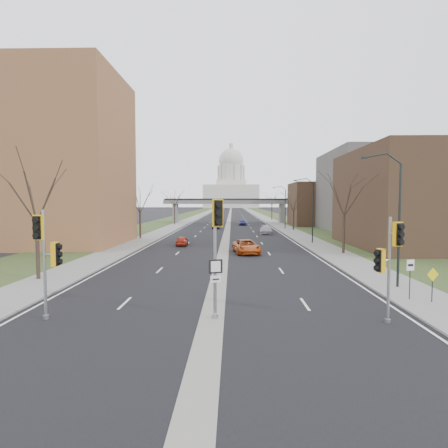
{
  "coord_description": "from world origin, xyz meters",
  "views": [
    {
      "loc": [
        0.98,
        -18.38,
        5.68
      ],
      "look_at": [
        0.35,
        10.47,
        3.94
      ],
      "focal_mm": 30.0,
      "sensor_mm": 36.0,
      "label": 1
    }
  ],
  "objects_px": {
    "signal_pole_left": "(46,248)",
    "car_right_near": "(246,246)",
    "signal_pole_right": "(389,254)",
    "speed_limit_sign": "(410,272)",
    "car_right_mid": "(266,230)",
    "car_right_far": "(243,222)",
    "car_left_far": "(216,226)",
    "warning_sign": "(432,280)",
    "signal_pole_median": "(217,236)",
    "car_left_near": "(182,241)"
  },
  "relations": [
    {
      "from": "warning_sign",
      "to": "car_right_far",
      "type": "relative_size",
      "value": 0.47
    },
    {
      "from": "speed_limit_sign",
      "to": "car_right_mid",
      "type": "xyz_separation_m",
      "value": [
        -4.17,
        44.15,
        -0.94
      ]
    },
    {
      "from": "signal_pole_median",
      "to": "warning_sign",
      "type": "relative_size",
      "value": 3.05
    },
    {
      "from": "signal_pole_left",
      "to": "car_right_mid",
      "type": "bearing_deg",
      "value": 71.04
    },
    {
      "from": "signal_pole_right",
      "to": "car_right_mid",
      "type": "height_order",
      "value": "signal_pole_right"
    },
    {
      "from": "car_right_far",
      "to": "speed_limit_sign",
      "type": "bearing_deg",
      "value": -85.96
    },
    {
      "from": "car_right_mid",
      "to": "car_right_near",
      "type": "bearing_deg",
      "value": -94.99
    },
    {
      "from": "warning_sign",
      "to": "car_left_near",
      "type": "relative_size",
      "value": 0.53
    },
    {
      "from": "speed_limit_sign",
      "to": "car_right_far",
      "type": "xyz_separation_m",
      "value": [
        -7.63,
        67.84,
        -0.99
      ]
    },
    {
      "from": "signal_pole_right",
      "to": "warning_sign",
      "type": "relative_size",
      "value": 2.61
    },
    {
      "from": "warning_sign",
      "to": "car_left_near",
      "type": "height_order",
      "value": "warning_sign"
    },
    {
      "from": "warning_sign",
      "to": "car_right_near",
      "type": "bearing_deg",
      "value": 99.69
    },
    {
      "from": "signal_pole_median",
      "to": "car_left_far",
      "type": "relative_size",
      "value": 1.44
    },
    {
      "from": "car_left_far",
      "to": "car_right_near",
      "type": "relative_size",
      "value": 0.75
    },
    {
      "from": "car_left_far",
      "to": "speed_limit_sign",
      "type": "bearing_deg",
      "value": 104.2
    },
    {
      "from": "car_left_near",
      "to": "car_right_near",
      "type": "height_order",
      "value": "car_right_near"
    },
    {
      "from": "signal_pole_left",
      "to": "car_left_far",
      "type": "distance_m",
      "value": 60.53
    },
    {
      "from": "car_left_near",
      "to": "warning_sign",
      "type": "bearing_deg",
      "value": 120.56
    },
    {
      "from": "signal_pole_right",
      "to": "car_left_near",
      "type": "xyz_separation_m",
      "value": [
        -13.63,
        30.74,
        -2.65
      ]
    },
    {
      "from": "warning_sign",
      "to": "car_left_near",
      "type": "xyz_separation_m",
      "value": [
        -17.53,
        27.2,
        -0.75
      ]
    },
    {
      "from": "warning_sign",
      "to": "car_right_mid",
      "type": "bearing_deg",
      "value": 80.94
    },
    {
      "from": "car_right_mid",
      "to": "signal_pole_median",
      "type": "bearing_deg",
      "value": -92.86
    },
    {
      "from": "signal_pole_right",
      "to": "speed_limit_sign",
      "type": "bearing_deg",
      "value": 35.8
    },
    {
      "from": "signal_pole_left",
      "to": "speed_limit_sign",
      "type": "xyz_separation_m",
      "value": [
        18.9,
        3.83,
        -1.78
      ]
    },
    {
      "from": "signal_pole_left",
      "to": "signal_pole_right",
      "type": "bearing_deg",
      "value": -2.86
    },
    {
      "from": "signal_pole_left",
      "to": "warning_sign",
      "type": "relative_size",
      "value": 2.77
    },
    {
      "from": "signal_pole_left",
      "to": "car_right_near",
      "type": "height_order",
      "value": "signal_pole_left"
    },
    {
      "from": "signal_pole_right",
      "to": "speed_limit_sign",
      "type": "height_order",
      "value": "signal_pole_right"
    },
    {
      "from": "signal_pole_right",
      "to": "car_right_near",
      "type": "xyz_separation_m",
      "value": [
        -5.61,
        23.64,
        -2.51
      ]
    },
    {
      "from": "car_right_mid",
      "to": "car_right_far",
      "type": "xyz_separation_m",
      "value": [
        -3.46,
        23.69,
        -0.05
      ]
    },
    {
      "from": "signal_pole_left",
      "to": "speed_limit_sign",
      "type": "bearing_deg",
      "value": 9.56
    },
    {
      "from": "warning_sign",
      "to": "car_left_far",
      "type": "height_order",
      "value": "warning_sign"
    },
    {
      "from": "signal_pole_right",
      "to": "car_left_far",
      "type": "height_order",
      "value": "signal_pole_right"
    },
    {
      "from": "car_left_far",
      "to": "car_right_mid",
      "type": "height_order",
      "value": "car_right_mid"
    },
    {
      "from": "car_left_far",
      "to": "car_right_far",
      "type": "bearing_deg",
      "value": -116.24
    },
    {
      "from": "car_right_near",
      "to": "signal_pole_left",
      "type": "bearing_deg",
      "value": -121.3
    },
    {
      "from": "warning_sign",
      "to": "car_left_far",
      "type": "xyz_separation_m",
      "value": [
        -14.43,
        56.95,
        -0.69
      ]
    },
    {
      "from": "signal_pole_right",
      "to": "car_right_far",
      "type": "bearing_deg",
      "value": 75.09
    },
    {
      "from": "car_right_far",
      "to": "car_left_far",
      "type": "bearing_deg",
      "value": -119.39
    },
    {
      "from": "car_right_near",
      "to": "car_right_mid",
      "type": "height_order",
      "value": "car_right_near"
    },
    {
      "from": "warning_sign",
      "to": "car_right_near",
      "type": "relative_size",
      "value": 0.35
    },
    {
      "from": "car_left_far",
      "to": "car_right_far",
      "type": "distance_m",
      "value": 12.85
    },
    {
      "from": "car_left_near",
      "to": "signal_pole_median",
      "type": "bearing_deg",
      "value": 98.45
    },
    {
      "from": "car_right_near",
      "to": "signal_pole_right",
      "type": "bearing_deg",
      "value": -84.04
    },
    {
      "from": "signal_pole_right",
      "to": "car_right_near",
      "type": "distance_m",
      "value": 24.43
    },
    {
      "from": "signal_pole_median",
      "to": "signal_pole_right",
      "type": "relative_size",
      "value": 1.17
    },
    {
      "from": "signal_pole_median",
      "to": "car_left_near",
      "type": "relative_size",
      "value": 1.63
    },
    {
      "from": "signal_pole_median",
      "to": "speed_limit_sign",
      "type": "bearing_deg",
      "value": 3.15
    },
    {
      "from": "car_left_far",
      "to": "car_right_mid",
      "type": "distance_m",
      "value": 15.37
    },
    {
      "from": "warning_sign",
      "to": "car_right_mid",
      "type": "distance_m",
      "value": 45.01
    }
  ]
}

